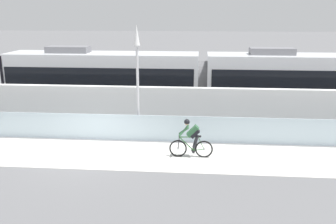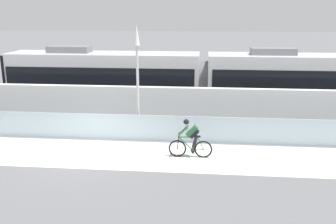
# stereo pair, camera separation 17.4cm
# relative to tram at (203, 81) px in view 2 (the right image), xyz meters

# --- Properties ---
(ground_plane) EXTENTS (200.00, 200.00, 0.00)m
(ground_plane) POSITION_rel_tram_xyz_m (-4.74, -6.85, -1.89)
(ground_plane) COLOR slate
(bike_path_deck) EXTENTS (32.00, 3.20, 0.01)m
(bike_path_deck) POSITION_rel_tram_xyz_m (-4.74, -6.85, -1.89)
(bike_path_deck) COLOR silver
(bike_path_deck) RESTS_ON ground
(glass_parapet) EXTENTS (32.00, 0.05, 1.21)m
(glass_parapet) POSITION_rel_tram_xyz_m (-4.74, -5.00, -1.29)
(glass_parapet) COLOR silver
(glass_parapet) RESTS_ON ground
(concrete_barrier_wall) EXTENTS (32.00, 0.36, 2.16)m
(concrete_barrier_wall) POSITION_rel_tram_xyz_m (-4.74, -3.20, -0.81)
(concrete_barrier_wall) COLOR white
(concrete_barrier_wall) RESTS_ON ground
(tram_rail_near) EXTENTS (32.00, 0.08, 0.01)m
(tram_rail_near) POSITION_rel_tram_xyz_m (-4.74, -0.72, -1.89)
(tram_rail_near) COLOR #595654
(tram_rail_near) RESTS_ON ground
(tram_rail_far) EXTENTS (32.00, 0.08, 0.01)m
(tram_rail_far) POSITION_rel_tram_xyz_m (-4.74, 0.72, -1.89)
(tram_rail_far) COLOR #595654
(tram_rail_far) RESTS_ON ground
(tram) EXTENTS (22.56, 2.54, 3.81)m
(tram) POSITION_rel_tram_xyz_m (0.00, 0.00, 0.00)
(tram) COLOR silver
(tram) RESTS_ON ground
(cyclist_on_bike) EXTENTS (1.77, 0.58, 1.61)m
(cyclist_on_bike) POSITION_rel_tram_xyz_m (-0.43, -6.85, -1.11)
(cyclist_on_bike) COLOR black
(cyclist_on_bike) RESTS_ON ground
(lamp_post_antenna) EXTENTS (0.28, 0.28, 5.20)m
(lamp_post_antenna) POSITION_rel_tram_xyz_m (-2.92, -4.70, 1.40)
(lamp_post_antenna) COLOR gray
(lamp_post_antenna) RESTS_ON ground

